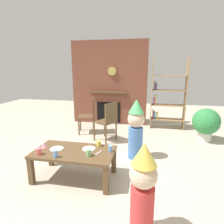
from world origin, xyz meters
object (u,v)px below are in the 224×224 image
at_px(child_with_cone_hat, 143,188).
at_px(dining_chair_middle, 108,120).
at_px(paper_cup_near_right, 55,154).
at_px(paper_cup_center, 110,149).
at_px(paper_plate_front, 57,149).
at_px(birthday_cake_slice, 44,145).
at_px(coffee_table, 74,155).
at_px(dining_chair_left, 90,113).
at_px(paper_cup_far_right, 39,151).
at_px(bookshelf, 166,97).
at_px(potted_plant_tall, 206,123).
at_px(child_in_pink, 136,128).
at_px(paper_plate_rear, 89,149).
at_px(paper_cup_far_left, 99,143).
at_px(paper_cup_near_left, 89,153).

bearing_deg(child_with_cone_hat, dining_chair_middle, -32.36).
height_order(paper_cup_near_right, paper_cup_center, paper_cup_near_right).
bearing_deg(paper_plate_front, birthday_cake_slice, 174.00).
height_order(coffee_table, paper_cup_center, paper_cup_center).
relative_size(paper_plate_front, dining_chair_left, 0.22).
height_order(paper_cup_near_right, dining_chair_left, dining_chair_left).
bearing_deg(paper_cup_center, paper_cup_far_right, -163.58).
height_order(bookshelf, potted_plant_tall, bookshelf).
relative_size(bookshelf, child_with_cone_hat, 1.94).
height_order(paper_cup_near_right, child_in_pink, child_in_pink).
distance_m(paper_cup_near_right, child_in_pink, 1.49).
bearing_deg(potted_plant_tall, dining_chair_middle, -168.00).
bearing_deg(paper_plate_rear, paper_cup_far_left, 51.02).
bearing_deg(child_in_pink, coffee_table, 0.00).
bearing_deg(paper_cup_far_right, child_with_cone_hat, -21.49).
height_order(paper_plate_rear, child_in_pink, child_in_pink).
height_order(dining_chair_left, dining_chair_middle, same).
height_order(bookshelf, paper_cup_far_right, bookshelf).
relative_size(birthday_cake_slice, child_with_cone_hat, 0.10).
xyz_separation_m(paper_cup_far_left, potted_plant_tall, (2.03, 1.76, -0.06)).
height_order(paper_cup_near_right, paper_plate_rear, paper_cup_near_right).
height_order(paper_cup_center, paper_cup_far_right, same).
distance_m(paper_cup_far_right, potted_plant_tall, 3.56).
xyz_separation_m(coffee_table, dining_chair_left, (-0.40, 2.02, 0.13)).
distance_m(paper_cup_far_left, dining_chair_left, 1.91).
xyz_separation_m(birthday_cake_slice, potted_plant_tall, (2.85, 1.97, -0.05)).
distance_m(paper_plate_rear, potted_plant_tall, 2.87).
xyz_separation_m(paper_cup_far_left, child_in_pink, (0.53, 0.60, 0.10)).
bearing_deg(paper_cup_near_right, paper_cup_far_left, 45.23).
height_order(child_with_cone_hat, dining_chair_middle, child_with_cone_hat).
xyz_separation_m(paper_cup_center, dining_chair_left, (-0.94, 1.94, 0.02)).
height_order(birthday_cake_slice, dining_chair_left, dining_chair_left).
relative_size(coffee_table, paper_cup_far_left, 13.75).
bearing_deg(coffee_table, bookshelf, 61.84).
relative_size(coffee_table, child_with_cone_hat, 1.21).
bearing_deg(coffee_table, paper_cup_center, 8.22).
relative_size(dining_chair_left, potted_plant_tall, 1.19).
bearing_deg(paper_cup_far_left, paper_plate_front, -157.93).
xyz_separation_m(coffee_table, paper_cup_far_left, (0.32, 0.24, 0.11)).
xyz_separation_m(bookshelf, child_in_pink, (-0.65, -1.95, -0.28)).
distance_m(paper_cup_far_left, paper_plate_rear, 0.19).
xyz_separation_m(paper_cup_center, child_with_cone_hat, (0.50, -0.87, 0.03)).
bearing_deg(potted_plant_tall, paper_cup_center, -133.36).
relative_size(paper_cup_near_left, paper_cup_center, 1.06).
bearing_deg(child_in_pink, paper_cup_far_right, -5.58).
distance_m(paper_plate_front, potted_plant_tall, 3.30).
bearing_deg(birthday_cake_slice, paper_plate_rear, 6.02).
relative_size(paper_cup_near_left, potted_plant_tall, 0.13).
height_order(paper_cup_far_right, paper_plate_rear, paper_cup_far_right).
bearing_deg(paper_cup_center, child_with_cone_hat, -60.08).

